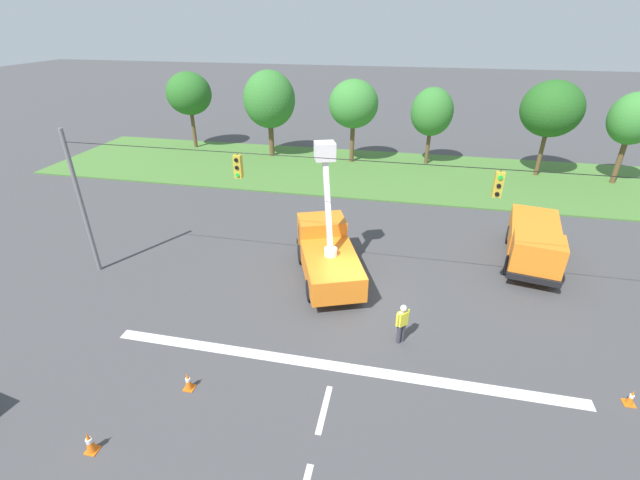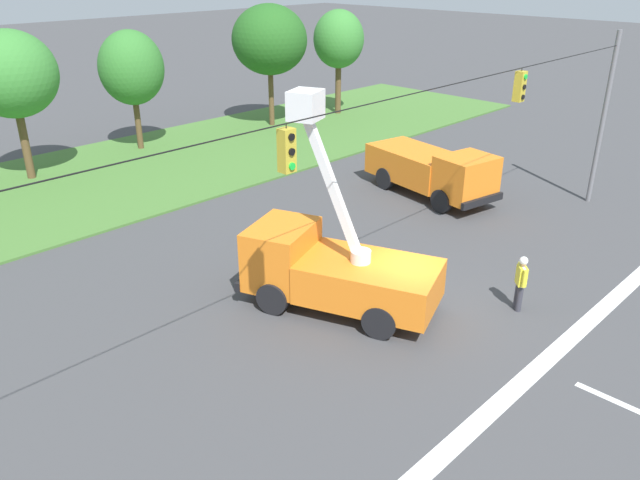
# 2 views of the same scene
# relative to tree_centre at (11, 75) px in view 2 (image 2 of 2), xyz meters

# --- Properties ---
(ground_plane) EXTENTS (200.00, 200.00, 0.00)m
(ground_plane) POSITION_rel_tree_centre_xyz_m (2.94, -20.42, -4.97)
(ground_plane) COLOR #424244
(grass_verge) EXTENTS (56.00, 12.00, 0.10)m
(grass_verge) POSITION_rel_tree_centre_xyz_m (2.94, -2.42, -4.92)
(grass_verge) COLOR #477533
(grass_verge) RESTS_ON ground
(lane_markings) EXTENTS (17.60, 15.25, 0.01)m
(lane_markings) POSITION_rel_tree_centre_xyz_m (2.94, -26.13, -4.97)
(lane_markings) COLOR silver
(lane_markings) RESTS_ON ground
(signal_gantry) EXTENTS (26.20, 0.33, 7.20)m
(signal_gantry) POSITION_rel_tree_centre_xyz_m (2.98, -20.43, -0.72)
(signal_gantry) COLOR slate
(signal_gantry) RESTS_ON ground
(tree_centre) EXTENTS (4.10, 3.94, 6.96)m
(tree_centre) POSITION_rel_tree_centre_xyz_m (0.00, 0.00, 0.00)
(tree_centre) COLOR brown
(tree_centre) RESTS_ON ground
(tree_east) EXTENTS (3.45, 3.34, 6.41)m
(tree_east) POSITION_rel_tree_centre_xyz_m (6.42, 0.77, -0.52)
(tree_east) COLOR brown
(tree_east) RESTS_ON ground
(tree_far_east) EXTENTS (4.46, 4.66, 7.35)m
(tree_far_east) POSITION_rel_tree_centre_xyz_m (15.07, -0.47, 0.30)
(tree_far_east) COLOR brown
(tree_far_east) RESTS_ON ground
(tree_east_end) EXTENTS (3.31, 3.31, 6.80)m
(tree_east_end) POSITION_rel_tree_centre_xyz_m (20.42, -1.20, -0.07)
(tree_east_end) COLOR brown
(tree_east_end) RESTS_ON ground
(utility_truck_bucket_lift) EXTENTS (4.38, 6.37, 6.52)m
(utility_truck_bucket_lift) POSITION_rel_tree_centre_xyz_m (1.45, -18.58, -3.61)
(utility_truck_bucket_lift) COLOR orange
(utility_truck_bucket_lift) RESTS_ON ground
(utility_truck_support_near) EXTENTS (3.48, 6.65, 2.29)m
(utility_truck_support_near) POSITION_rel_tree_centre_xyz_m (11.64, -15.06, -3.75)
(utility_truck_support_near) COLOR orange
(utility_truck_support_near) RESTS_ON ground
(road_worker) EXTENTS (0.50, 0.49, 1.77)m
(road_worker) POSITION_rel_tree_centre_xyz_m (5.24, -22.77, -3.97)
(road_worker) COLOR #383842
(road_worker) RESTS_ON ground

